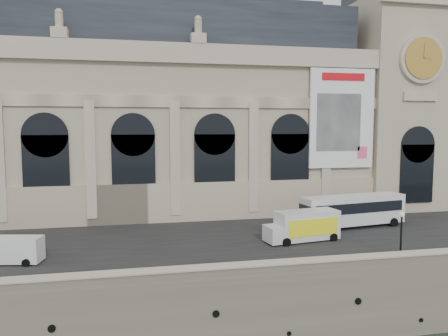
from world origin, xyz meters
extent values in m
cube|color=gray|center=(0.00, 35.00, 3.00)|extent=(160.00, 70.00, 6.00)
cube|color=#2D2D2D|center=(0.00, 14.00, 6.03)|extent=(160.00, 24.00, 0.06)
cube|color=gray|center=(0.00, 0.60, 6.55)|extent=(160.00, 1.20, 1.10)
cube|color=beige|center=(0.00, 0.60, 7.15)|extent=(160.00, 1.40, 0.12)
cube|color=#BAAF8F|center=(-6.00, 31.00, 17.00)|extent=(68.00, 18.00, 22.00)
cube|color=beige|center=(-6.00, 21.85, 8.50)|extent=(68.60, 0.40, 5.00)
cube|color=beige|center=(-6.00, 21.70, 26.80)|extent=(69.00, 0.80, 2.40)
cube|color=beige|center=(-6.00, 21.85, 21.00)|extent=(68.00, 0.30, 1.40)
cube|color=#2A2F38|center=(-6.00, 31.00, 31.00)|extent=(64.00, 15.00, 6.00)
cube|color=#2A2F38|center=(-6.00, 31.00, 34.50)|extent=(56.00, 10.00, 1.20)
cube|color=black|center=(-14.00, 21.82, 12.50)|extent=(5.20, 0.25, 9.00)
cylinder|color=black|center=(-14.00, 21.82, 17.00)|extent=(5.20, 0.25, 5.20)
cube|color=beige|center=(-9.00, 21.75, 14.00)|extent=(1.20, 0.50, 14.00)
cube|color=black|center=(-4.00, 21.82, 12.50)|extent=(5.20, 0.25, 9.00)
cylinder|color=black|center=(-4.00, 21.82, 17.00)|extent=(5.20, 0.25, 5.20)
cube|color=beige|center=(1.00, 21.75, 14.00)|extent=(1.20, 0.50, 14.00)
cube|color=black|center=(6.00, 21.82, 12.50)|extent=(5.20, 0.25, 9.00)
cylinder|color=black|center=(6.00, 21.82, 17.00)|extent=(5.20, 0.25, 5.20)
cube|color=beige|center=(11.00, 21.75, 14.00)|extent=(1.20, 0.50, 14.00)
cube|color=black|center=(16.00, 21.82, 12.50)|extent=(5.20, 0.25, 9.00)
cylinder|color=black|center=(16.00, 21.82, 17.00)|extent=(5.20, 0.25, 5.20)
cube|color=beige|center=(21.00, 21.75, 14.00)|extent=(1.20, 0.50, 14.00)
cube|color=white|center=(23.00, 21.55, 19.00)|extent=(9.00, 0.35, 13.00)
cube|color=red|center=(23.00, 21.35, 24.40)|extent=(6.00, 0.06, 1.00)
cube|color=gray|center=(22.50, 21.35, 18.50)|extent=(6.20, 0.06, 7.50)
cube|color=#EF5484|center=(26.00, 21.35, 14.50)|extent=(1.40, 0.06, 1.60)
cube|color=#BAAF8F|center=(34.00, 28.00, 21.00)|extent=(12.00, 14.00, 30.00)
cylinder|color=beige|center=(34.00, 20.75, 27.00)|extent=(6.60, 0.50, 6.60)
cylinder|color=black|center=(34.00, 20.45, 27.00)|extent=(5.40, 0.15, 5.40)
cylinder|color=gold|center=(34.00, 20.38, 27.00)|extent=(5.50, 0.06, 5.50)
cube|color=gold|center=(34.00, 20.30, 27.90)|extent=(0.14, 0.05, 2.00)
cube|color=gold|center=(34.60, 20.30, 27.00)|extent=(1.40, 0.05, 0.14)
cube|color=black|center=(34.00, 20.85, 11.50)|extent=(5.00, 0.25, 8.00)
cube|color=silver|center=(21.31, 14.76, 8.17)|extent=(13.29, 4.62, 3.37)
cube|color=black|center=(14.85, 13.79, 8.50)|extent=(0.45, 2.48, 1.30)
cube|color=black|center=(21.52, 13.38, 8.61)|extent=(11.82, 1.85, 1.19)
cube|color=black|center=(21.11, 16.14, 8.61)|extent=(11.82, 1.85, 1.19)
cylinder|color=black|center=(16.68, 12.69, 6.54)|extent=(1.12, 0.48, 1.09)
cylinder|color=black|center=(16.28, 15.38, 6.54)|extent=(1.12, 0.48, 1.09)
cylinder|color=black|center=(26.34, 14.14, 6.54)|extent=(1.12, 0.48, 1.09)
cylinder|color=black|center=(25.94, 16.82, 6.54)|extent=(1.12, 0.48, 1.09)
cube|color=white|center=(-14.62, 8.47, 7.27)|extent=(5.35, 2.91, 2.16)
cylinder|color=black|center=(-16.02, 9.75, 6.36)|extent=(0.74, 0.37, 0.71)
cylinder|color=black|center=(-13.22, 7.19, 6.36)|extent=(0.74, 0.37, 0.71)
cylinder|color=black|center=(-12.84, 9.12, 6.36)|extent=(0.74, 0.37, 0.71)
cube|color=silver|center=(13.72, 10.36, 7.71)|extent=(6.93, 3.51, 2.98)
cube|color=#FCFA1C|center=(13.91, 9.07, 7.71)|extent=(5.68, 0.93, 1.77)
cube|color=red|center=(13.91, 9.07, 7.71)|extent=(3.28, 0.54, 0.66)
cube|color=silver|center=(10.01, 9.79, 7.05)|extent=(2.11, 2.67, 1.65)
cylinder|color=black|center=(10.85, 8.64, 6.44)|extent=(0.92, 0.44, 0.88)
cylinder|color=black|center=(10.47, 11.15, 6.44)|extent=(0.92, 0.44, 0.88)
cylinder|color=black|center=(16.31, 9.48, 6.44)|extent=(0.92, 0.44, 0.88)
cylinder|color=black|center=(15.92, 11.98, 6.44)|extent=(0.92, 0.44, 0.88)
cylinder|color=black|center=(19.42, 2.43, 6.20)|extent=(0.45, 0.45, 0.41)
cylinder|color=black|center=(19.42, 2.43, 8.04)|extent=(0.16, 0.16, 4.09)
sphere|color=beige|center=(19.42, 2.43, 10.19)|extent=(0.45, 0.45, 0.45)
camera|label=1|loc=(-4.00, -31.92, 18.13)|focal=35.00mm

